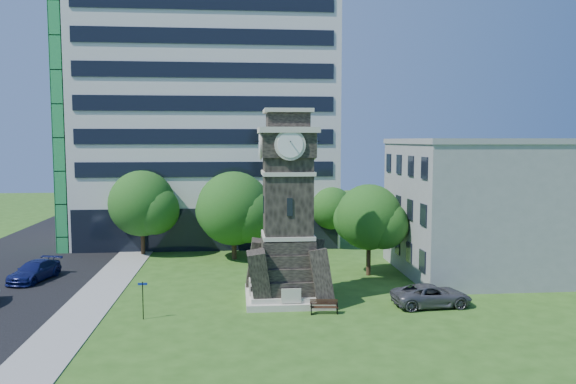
{
  "coord_description": "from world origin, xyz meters",
  "views": [
    {
      "loc": [
        -0.19,
        -33.43,
        10.27
      ],
      "look_at": [
        3.37,
        5.78,
        6.63
      ],
      "focal_mm": 35.0,
      "sensor_mm": 36.0,
      "label": 1
    }
  ],
  "objects": [
    {
      "name": "tree_nc",
      "position": [
        -0.42,
        14.63,
        4.26
      ],
      "size": [
        7.0,
        6.36,
        7.62
      ],
      "rotation": [
        0.0,
        0.0,
        -0.05
      ],
      "color": "#332114",
      "rests_on": "ground"
    },
    {
      "name": "tree_ne",
      "position": [
        8.75,
        18.82,
        3.71
      ],
      "size": [
        4.49,
        4.08,
        5.91
      ],
      "rotation": [
        0.0,
        0.0,
        -0.39
      ],
      "color": "#332114",
      "rests_on": "ground"
    },
    {
      "name": "sidewalk",
      "position": [
        -9.5,
        5.0,
        0.03
      ],
      "size": [
        3.0,
        70.0,
        0.06
      ],
      "primitive_type": "cube",
      "color": "gray",
      "rests_on": "ground"
    },
    {
      "name": "clock_tower",
      "position": [
        3.0,
        2.0,
        5.28
      ],
      "size": [
        5.4,
        5.4,
        12.22
      ],
      "color": "beige",
      "rests_on": "ground"
    },
    {
      "name": "office_tall",
      "position": [
        -3.2,
        25.84,
        14.22
      ],
      "size": [
        26.2,
        15.11,
        28.6
      ],
      "color": "silver",
      "rests_on": "ground"
    },
    {
      "name": "ground",
      "position": [
        0.0,
        0.0,
        0.0
      ],
      "size": [
        160.0,
        160.0,
        0.0
      ],
      "primitive_type": "plane",
      "color": "#2C5518",
      "rests_on": "ground"
    },
    {
      "name": "park_bench",
      "position": [
        4.89,
        -1.24,
        0.45
      ],
      "size": [
        1.65,
        0.44,
        0.85
      ],
      "rotation": [
        0.0,
        0.0,
        -0.1
      ],
      "color": "black",
      "rests_on": "ground"
    },
    {
      "name": "office_low",
      "position": [
        19.97,
        8.0,
        5.21
      ],
      "size": [
        15.2,
        12.2,
        10.4
      ],
      "color": "#949799",
      "rests_on": "ground"
    },
    {
      "name": "car_street_north",
      "position": [
        -15.08,
        8.5,
        0.71
      ],
      "size": [
        3.11,
        5.22,
        1.42
      ],
      "primitive_type": "imported",
      "rotation": [
        0.0,
        0.0,
        -0.24
      ],
      "color": "#131953",
      "rests_on": "ground"
    },
    {
      "name": "tree_east",
      "position": [
        9.8,
        7.94,
        4.3
      ],
      "size": [
        5.49,
        4.99,
        6.98
      ],
      "rotation": [
        0.0,
        0.0,
        0.16
      ],
      "color": "#332114",
      "rests_on": "ground"
    },
    {
      "name": "street_sign",
      "position": [
        -5.64,
        -1.36,
        1.38
      ],
      "size": [
        0.53,
        0.05,
        2.21
      ],
      "rotation": [
        0.0,
        0.0,
        0.02
      ],
      "color": "black",
      "rests_on": "ground"
    },
    {
      "name": "tree_nw",
      "position": [
        -8.62,
        17.4,
        4.46
      ],
      "size": [
        6.49,
        5.9,
        7.6
      ],
      "rotation": [
        0.0,
        0.0,
        0.42
      ],
      "color": "#332114",
      "rests_on": "ground"
    },
    {
      "name": "car_east_lot",
      "position": [
        11.76,
        -0.35,
        0.68
      ],
      "size": [
        5.07,
        2.63,
        1.37
      ],
      "primitive_type": "imported",
      "rotation": [
        0.0,
        0.0,
        1.65
      ],
      "color": "#4F4F54",
      "rests_on": "ground"
    }
  ]
}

